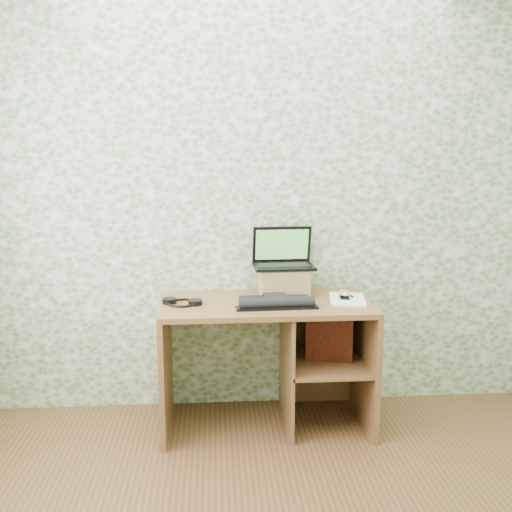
{
  "coord_description": "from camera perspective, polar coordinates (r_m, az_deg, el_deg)",
  "views": [
    {
      "loc": [
        -0.29,
        -1.71,
        1.61
      ],
      "look_at": [
        -0.07,
        1.39,
        1.03
      ],
      "focal_mm": 40.0,
      "sensor_mm": 36.0,
      "label": 1
    }
  ],
  "objects": [
    {
      "name": "laptop",
      "position": [
        3.42,
        2.71,
        -0.13
      ],
      "size": [
        0.37,
        0.26,
        0.24
      ],
      "rotation": [
        0.0,
        0.0,
        0.05
      ],
      "color": "black",
      "rests_on": "riser"
    },
    {
      "name": "riser",
      "position": [
        3.41,
        2.77,
        -2.56
      ],
      "size": [
        0.29,
        0.25,
        0.17
      ],
      "primitive_type": "cube",
      "rotation": [
        0.0,
        0.0,
        0.05
      ],
      "color": "olive",
      "rests_on": "desk"
    },
    {
      "name": "notepad",
      "position": [
        3.35,
        9.11,
        -4.3
      ],
      "size": [
        0.24,
        0.31,
        0.01
      ],
      "primitive_type": "cube",
      "rotation": [
        0.0,
        0.0,
        -0.17
      ],
      "color": "white",
      "rests_on": "desk"
    },
    {
      "name": "keyboard",
      "position": [
        3.2,
        1.98,
        -4.58
      ],
      "size": [
        0.46,
        0.24,
        0.06
      ],
      "rotation": [
        0.0,
        0.0,
        0.04
      ],
      "color": "black",
      "rests_on": "desk"
    },
    {
      "name": "wall_back",
      "position": [
        3.49,
        0.63,
        5.5
      ],
      "size": [
        3.5,
        0.0,
        3.5
      ],
      "primitive_type": "plane",
      "rotation": [
        1.57,
        0.0,
        0.0
      ],
      "color": "white",
      "rests_on": "ground"
    },
    {
      "name": "pen",
      "position": [
        3.43,
        9.12,
        -3.76
      ],
      "size": [
        0.04,
        0.13,
        0.01
      ],
      "primitive_type": "cylinder",
      "rotation": [
        1.57,
        0.0,
        0.27
      ],
      "color": "black",
      "rests_on": "notepad"
    },
    {
      "name": "mouse",
      "position": [
        3.35,
        8.83,
        -3.86
      ],
      "size": [
        0.08,
        0.11,
        0.03
      ],
      "primitive_type": "ellipsoid",
      "rotation": [
        0.0,
        0.0,
        -0.14
      ],
      "color": "#B0B0B2",
      "rests_on": "notepad"
    },
    {
      "name": "headphones",
      "position": [
        3.26,
        -7.38,
        -4.6
      ],
      "size": [
        0.23,
        0.21,
        0.03
      ],
      "rotation": [
        0.0,
        0.0,
        -0.28
      ],
      "color": "black",
      "rests_on": "desk"
    },
    {
      "name": "desk",
      "position": [
        3.4,
        2.34,
        -8.83
      ],
      "size": [
        1.2,
        0.6,
        0.75
      ],
      "color": "brown",
      "rests_on": "floor"
    },
    {
      "name": "red_box",
      "position": [
        3.39,
        7.32,
        -7.67
      ],
      "size": [
        0.28,
        0.13,
        0.33
      ],
      "primitive_type": "cube",
      "rotation": [
        0.0,
        0.0,
        -0.17
      ],
      "color": "maroon",
      "rests_on": "desk"
    }
  ]
}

